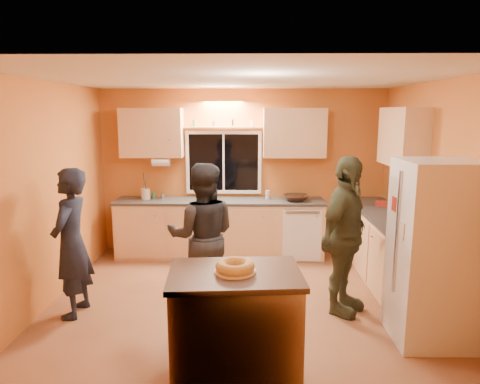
{
  "coord_description": "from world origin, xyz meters",
  "views": [
    {
      "loc": [
        0.07,
        -4.79,
        2.24
      ],
      "look_at": [
        -0.01,
        0.4,
        1.27
      ],
      "focal_mm": 32.0,
      "sensor_mm": 36.0,
      "label": 1
    }
  ],
  "objects_px": {
    "refrigerator": "(434,253)",
    "person_right": "(345,236)",
    "person_left": "(71,243)",
    "person_center": "(202,236)",
    "island": "(235,330)"
  },
  "relations": [
    {
      "from": "refrigerator",
      "to": "person_right",
      "type": "height_order",
      "value": "refrigerator"
    },
    {
      "from": "person_left",
      "to": "person_center",
      "type": "relative_size",
      "value": 0.98
    },
    {
      "from": "person_center",
      "to": "person_left",
      "type": "bearing_deg",
      "value": 7.25
    },
    {
      "from": "refrigerator",
      "to": "person_left",
      "type": "height_order",
      "value": "refrigerator"
    },
    {
      "from": "island",
      "to": "person_right",
      "type": "height_order",
      "value": "person_right"
    },
    {
      "from": "person_center",
      "to": "person_right",
      "type": "xyz_separation_m",
      "value": [
        1.59,
        -0.15,
        0.05
      ]
    },
    {
      "from": "refrigerator",
      "to": "person_left",
      "type": "xyz_separation_m",
      "value": [
        -3.74,
        0.47,
        -0.07
      ]
    },
    {
      "from": "island",
      "to": "refrigerator",
      "type": "bearing_deg",
      "value": 18.9
    },
    {
      "from": "island",
      "to": "person_right",
      "type": "bearing_deg",
      "value": 45.65
    },
    {
      "from": "island",
      "to": "person_left",
      "type": "xyz_separation_m",
      "value": [
        -1.83,
        1.28,
        0.32
      ]
    },
    {
      "from": "person_center",
      "to": "island",
      "type": "bearing_deg",
      "value": 102.1
    },
    {
      "from": "refrigerator",
      "to": "person_right",
      "type": "distance_m",
      "value": 0.93
    },
    {
      "from": "refrigerator",
      "to": "person_center",
      "type": "xyz_separation_m",
      "value": [
        -2.33,
        0.73,
        -0.06
      ]
    },
    {
      "from": "refrigerator",
      "to": "person_center",
      "type": "relative_size",
      "value": 1.07
    },
    {
      "from": "person_right",
      "to": "refrigerator",
      "type": "bearing_deg",
      "value": -93.85
    }
  ]
}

